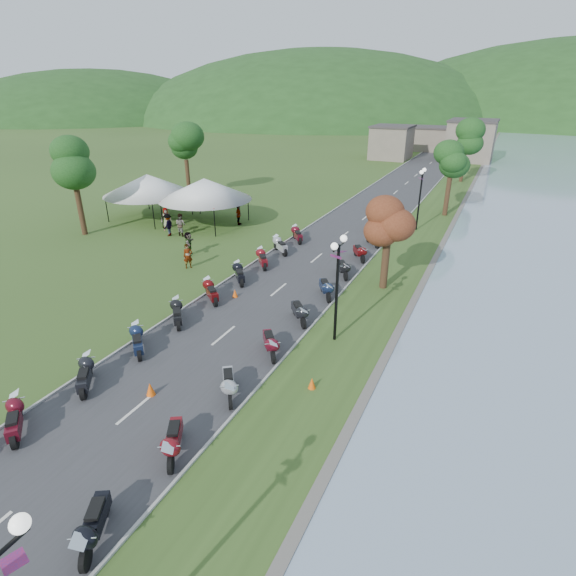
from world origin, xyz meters
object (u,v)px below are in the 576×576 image
at_px(pedestrian_c, 169,236).
at_px(pedestrian_b, 182,235).
at_px(pedestrian_a, 189,268).
at_px(vendor_tent_main, 206,202).

bearing_deg(pedestrian_c, pedestrian_b, 107.19).
bearing_deg(pedestrian_a, pedestrian_b, 80.73).
bearing_deg(pedestrian_b, pedestrian_a, 141.18).
height_order(vendor_tent_main, pedestrian_c, vendor_tent_main).
bearing_deg(pedestrian_b, vendor_tent_main, -79.70).
xyz_separation_m(vendor_tent_main, pedestrian_c, (-0.86, -4.13, -2.00)).
xyz_separation_m(pedestrian_a, pedestrian_c, (-5.81, 5.09, 0.00)).
bearing_deg(pedestrian_a, pedestrian_c, 88.15).
bearing_deg(pedestrian_b, pedestrian_c, 38.82).
xyz_separation_m(vendor_tent_main, pedestrian_b, (0.03, -3.64, -2.00)).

